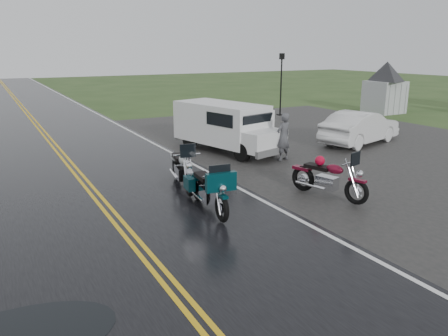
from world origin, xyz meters
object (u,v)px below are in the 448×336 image
object	(u,v)px
lamp_post_far_right	(281,85)
sedan_white	(360,128)
motorcycle_silver	(189,173)
person_at_van	(283,138)
motorcycle_teal	(222,197)
visitor_center	(386,75)
motorcycle_red	(357,182)
van_white	(242,136)

from	to	relation	value
lamp_post_far_right	sedan_white	bearing A→B (deg)	-103.23
motorcycle_silver	person_at_van	world-z (taller)	person_at_van
motorcycle_teal	motorcycle_silver	bearing A→B (deg)	93.29
lamp_post_far_right	motorcycle_teal	bearing A→B (deg)	-130.48
visitor_center	motorcycle_teal	distance (m)	21.14
motorcycle_red	lamp_post_far_right	xyz separation A→B (m)	(7.82, 14.03, 1.20)
lamp_post_far_right	visitor_center	bearing A→B (deg)	-19.05
motorcycle_teal	motorcycle_red	bearing A→B (deg)	-3.77
visitor_center	motorcycle_red	distance (m)	18.61
person_at_van	lamp_post_far_right	distance (m)	11.37
motorcycle_teal	van_white	bearing A→B (deg)	60.47
visitor_center	motorcycle_silver	xyz separation A→B (m)	(-17.78, -9.10, -1.69)
motorcycle_silver	person_at_van	bearing A→B (deg)	35.89
motorcycle_red	sedan_white	world-z (taller)	sedan_white
person_at_van	sedan_white	xyz separation A→B (m)	(4.61, 0.75, -0.16)
van_white	person_at_van	distance (m)	1.51
person_at_van	motorcycle_silver	bearing A→B (deg)	11.49
person_at_van	motorcycle_teal	bearing A→B (deg)	28.03
van_white	sedan_white	xyz separation A→B (m)	(6.02, 0.23, -0.27)
sedan_white	lamp_post_far_right	size ratio (longest dim) A/B	1.13
motorcycle_red	van_white	world-z (taller)	van_white
motorcycle_teal	visitor_center	bearing A→B (deg)	38.37
motorcycle_red	motorcycle_silver	size ratio (longest dim) A/B	0.96
person_at_van	motorcycle_red	bearing A→B (deg)	62.90
lamp_post_far_right	person_at_van	bearing A→B (deg)	-125.62
motorcycle_silver	lamp_post_far_right	bearing A→B (deg)	56.64
motorcycle_red	lamp_post_far_right	size ratio (longest dim) A/B	0.61
sedan_white	visitor_center	bearing A→B (deg)	-68.21
motorcycle_teal	sedan_white	size ratio (longest dim) A/B	0.54
motorcycle_red	motorcycle_teal	xyz separation A→B (m)	(-3.60, 0.65, -0.00)
motorcycle_red	motorcycle_teal	size ratio (longest dim) A/B	1.00
visitor_center	van_white	bearing A→B (deg)	-156.02
visitor_center	sedan_white	world-z (taller)	visitor_center
motorcycle_silver	sedan_white	world-z (taller)	motorcycle_silver
motorcycle_teal	lamp_post_far_right	size ratio (longest dim) A/B	0.61
sedan_white	motorcycle_red	bearing A→B (deg)	119.20
motorcycle_teal	person_at_van	world-z (taller)	person_at_van
motorcycle_teal	sedan_white	bearing A→B (deg)	34.04
van_white	lamp_post_far_right	size ratio (longest dim) A/B	1.31
visitor_center	person_at_van	size ratio (longest dim) A/B	9.27
motorcycle_red	lamp_post_far_right	distance (m)	16.10
visitor_center	van_white	distance (m)	15.91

